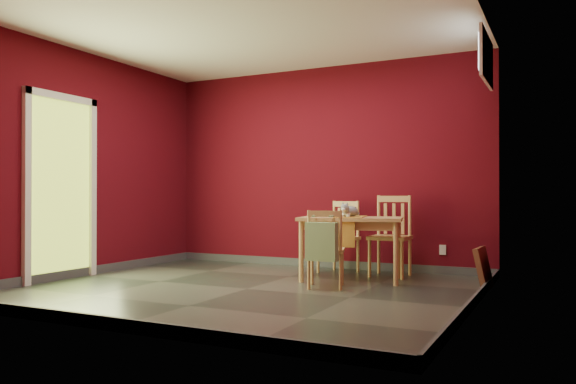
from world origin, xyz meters
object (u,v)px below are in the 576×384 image
at_px(tote_bag, 322,241).
at_px(cat, 350,209).
at_px(picture_frame, 483,268).
at_px(chair_far_left, 340,236).
at_px(chair_far_right, 391,235).
at_px(dining_table, 351,225).
at_px(chair_near, 326,248).

distance_m(tote_bag, cat, 0.86).
xyz_separation_m(tote_bag, picture_frame, (1.45, 0.83, -0.28)).
relative_size(chair_far_left, picture_frame, 2.05).
relative_size(chair_far_left, chair_far_right, 0.93).
xyz_separation_m(chair_far_right, picture_frame, (1.12, -0.53, -0.28)).
relative_size(dining_table, chair_far_left, 1.41).
relative_size(dining_table, chair_near, 1.56).
xyz_separation_m(dining_table, chair_far_left, (-0.36, 0.60, -0.17)).
relative_size(tote_bag, picture_frame, 1.04).
bearing_deg(picture_frame, tote_bag, -150.09).
bearing_deg(dining_table, tote_bag, -91.16).
height_order(dining_table, chair_far_right, chair_far_right).
xyz_separation_m(chair_far_left, chair_far_right, (0.67, -0.05, 0.04)).
relative_size(chair_far_left, chair_near, 1.11).
distance_m(dining_table, cat, 0.18).
xyz_separation_m(chair_far_left, cat, (0.35, -0.61, 0.35)).
bearing_deg(chair_far_right, dining_table, -119.45).
height_order(cat, picture_frame, cat).
relative_size(dining_table, cat, 3.54).
distance_m(dining_table, chair_near, 0.66).
xyz_separation_m(chair_far_left, picture_frame, (1.79, -0.58, -0.24)).
xyz_separation_m(chair_near, tote_bag, (0.04, -0.20, 0.08)).
height_order(dining_table, cat, cat).
bearing_deg(picture_frame, dining_table, -179.35).
bearing_deg(cat, chair_far_left, 107.16).
relative_size(tote_bag, cat, 1.28).
height_order(dining_table, picture_frame, dining_table).
xyz_separation_m(dining_table, chair_far_right, (0.31, 0.55, -0.13)).
distance_m(chair_near, picture_frame, 1.63).
bearing_deg(tote_bag, chair_near, 100.92).
xyz_separation_m(chair_near, cat, (0.05, 0.60, 0.39)).
xyz_separation_m(chair_far_left, chair_near, (0.31, -1.21, -0.04)).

